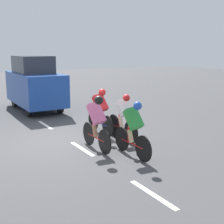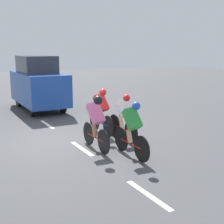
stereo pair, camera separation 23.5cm
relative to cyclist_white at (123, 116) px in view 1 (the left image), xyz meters
name	(u,v)px [view 1 (the left image)]	position (x,y,z in m)	size (l,w,h in m)	color
ground_plane	(71,142)	(1.43, -0.64, -0.74)	(60.00, 60.00, 0.00)	#424244
lane_stripe_near	(153,194)	(1.43, 3.35, -0.74)	(0.12, 1.40, 0.01)	white
lane_stripe_mid	(82,149)	(1.43, 0.15, -0.74)	(0.12, 1.40, 0.01)	white
lane_stripe_far	(45,125)	(1.43, -3.05, -0.74)	(0.12, 1.40, 0.01)	white
cyclist_white	(123,116)	(0.00, 0.00, 0.00)	(0.38, 1.67, 1.44)	black
cyclist_green	(133,128)	(0.58, 1.40, 0.03)	(0.39, 1.66, 1.49)	black
cyclist_red	(100,110)	(0.26, -0.95, 0.05)	(0.41, 1.68, 1.52)	black
cyclist_pink	(97,121)	(1.14, 0.46, 0.08)	(0.39, 1.62, 1.55)	black
support_car	(35,84)	(0.87, -6.04, 0.44)	(1.70, 3.96, 2.42)	black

